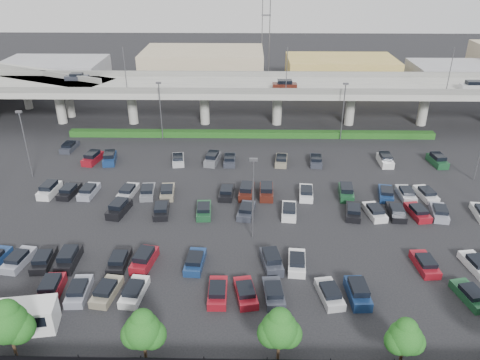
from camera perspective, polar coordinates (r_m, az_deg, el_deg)
The scene contains 10 objects.
ground at distance 62.88m, azimuth 1.47°, elevation -2.99°, with size 280.00×280.00×0.00m, color black.
overpass at distance 89.96m, azimuth 1.29°, elevation 11.05°, with size 150.00×13.00×15.80m.
on_ramp at distance 113.06m, azimuth -26.68°, elevation 11.46°, with size 50.93×30.13×8.80m.
hedge at distance 85.33m, azimuth 1.38°, elevation 5.63°, with size 66.00×1.60×1.10m, color #103811.
tree_row at distance 39.37m, azimuth 2.85°, elevation -17.72°, with size 65.07×3.66×5.94m.
shuttle_bus at distance 47.97m, azimuth -26.28°, elevation -14.82°, with size 8.46×4.03×2.61m.
parked_cars at distance 58.84m, azimuth -0.12°, elevation -4.55°, with size 62.76×41.60×1.67m.
light_poles at distance 61.97m, azimuth -2.29°, elevation 2.98°, with size 66.90×48.38×10.30m.
distant_buildings at distance 120.38m, azimuth 7.37°, elevation 13.24°, with size 138.00×24.00×9.00m.
comm_tower at distance 129.71m, azimuth 3.23°, elevation 19.69°, with size 2.40×2.40×30.00m.
Camera 1 is at (-0.68, -54.72, 30.97)m, focal length 35.00 mm.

